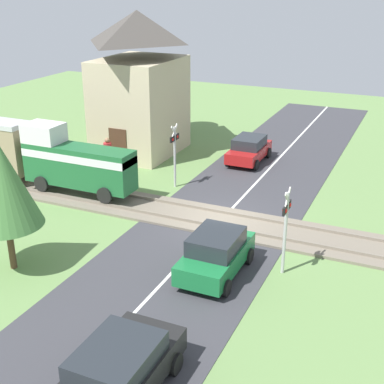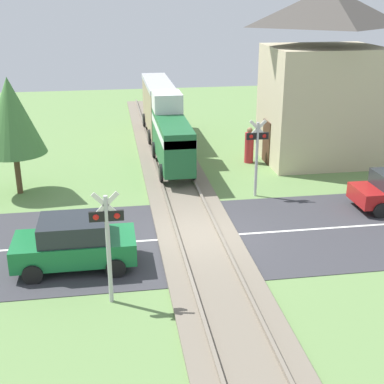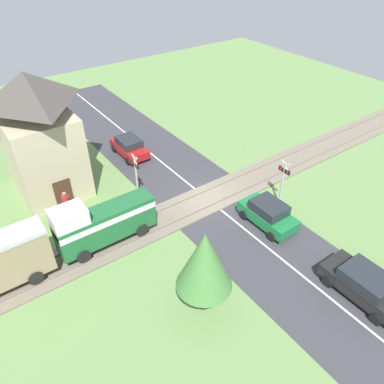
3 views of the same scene
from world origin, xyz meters
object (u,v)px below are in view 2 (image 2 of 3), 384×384
(crossing_signal_west_approach, at_px, (107,233))
(station_building, at_px, (322,80))
(train, at_px, (164,117))
(car_near_crossing, at_px, (75,242))
(pedestrian_by_station, at_px, (249,147))
(crossing_signal_east_approach, at_px, (257,148))

(crossing_signal_west_approach, relative_size, station_building, 0.39)
(train, xyz_separation_m, car_near_crossing, (-4.06, -12.11, -1.04))
(car_near_crossing, distance_m, pedestrian_by_station, 12.46)
(car_near_crossing, height_order, pedestrian_by_station, pedestrian_by_station)
(train, height_order, crossing_signal_west_approach, train)
(car_near_crossing, relative_size, station_building, 0.45)
(train, distance_m, station_building, 8.12)
(pedestrian_by_station, bearing_deg, train, 146.94)
(train, xyz_separation_m, station_building, (7.35, -2.72, 2.13))
(crossing_signal_west_approach, bearing_deg, train, 78.06)
(crossing_signal_east_approach, height_order, pedestrian_by_station, crossing_signal_east_approach)
(train, relative_size, car_near_crossing, 3.33)
(crossing_signal_west_approach, height_order, crossing_signal_east_approach, same)
(crossing_signal_west_approach, bearing_deg, car_near_crossing, 115.72)
(station_building, bearing_deg, pedestrian_by_station, 177.30)
(car_near_crossing, distance_m, crossing_signal_east_approach, 8.78)
(crossing_signal_west_approach, xyz_separation_m, station_building, (10.37, 11.56, 1.93))
(crossing_signal_west_approach, xyz_separation_m, crossing_signal_east_approach, (6.04, 7.21, 0.00))
(train, height_order, pedestrian_by_station, train)
(train, height_order, car_near_crossing, train)
(pedestrian_by_station, bearing_deg, crossing_signal_west_approach, -120.63)
(crossing_signal_west_approach, height_order, station_building, station_building)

